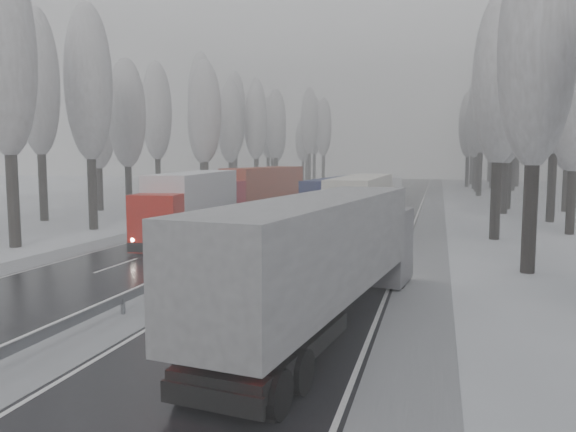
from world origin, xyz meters
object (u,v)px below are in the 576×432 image
at_px(truck_grey_tarp, 329,251).
at_px(truck_cream_box, 364,201).
at_px(truck_red_red, 261,186).
at_px(truck_blue_box, 345,199).
at_px(truck_red_white, 192,199).
at_px(box_truck_distant, 393,185).

relative_size(truck_grey_tarp, truck_cream_box, 1.02).
height_order(truck_grey_tarp, truck_red_red, truck_red_red).
distance_m(truck_blue_box, truck_red_white, 11.99).
bearing_deg(truck_cream_box, truck_red_white, -164.50).
xyz_separation_m(truck_blue_box, truck_red_white, (-9.76, -6.96, 0.28)).
height_order(truck_blue_box, truck_red_white, truck_red_white).
xyz_separation_m(truck_cream_box, truck_red_white, (-11.74, -3.06, 0.13)).
bearing_deg(truck_blue_box, truck_cream_box, -57.88).
height_order(truck_grey_tarp, truck_cream_box, truck_grey_tarp).
height_order(truck_grey_tarp, truck_red_white, truck_red_white).
xyz_separation_m(truck_grey_tarp, truck_blue_box, (-3.58, 25.20, -0.20)).
distance_m(truck_blue_box, box_truck_distant, 43.33).
bearing_deg(truck_blue_box, truck_red_white, -139.40).
bearing_deg(box_truck_distant, truck_red_white, -109.10).
distance_m(truck_grey_tarp, truck_red_red, 38.28).
relative_size(truck_grey_tarp, truck_blue_box, 1.08).
xyz_separation_m(truck_cream_box, truck_red_red, (-12.28, 14.38, 0.15)).
xyz_separation_m(truck_grey_tarp, truck_red_white, (-13.33, 18.24, 0.09)).
bearing_deg(truck_blue_box, truck_red_red, 139.58).
bearing_deg(truck_cream_box, truck_red_red, 131.40).
distance_m(truck_red_white, truck_red_red, 17.45).
distance_m(truck_grey_tarp, truck_red_white, 22.59).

